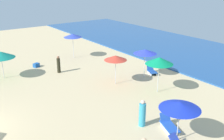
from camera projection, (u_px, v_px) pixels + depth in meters
ocean at (217, 59)px, 27.51m from camera, size 60.00×13.04×0.12m
umbrella_0 at (116, 58)px, 20.49m from camera, size 1.81×1.81×2.41m
umbrella_1 at (1, 55)px, 21.73m from camera, size 2.30×2.30×2.37m
umbrella_2 at (145, 52)px, 21.95m from camera, size 1.99×1.99×2.47m
lounge_chair_2_0 at (152, 71)px, 23.29m from camera, size 1.33×0.99×0.69m
umbrella_3 at (180, 106)px, 13.18m from camera, size 2.15×2.15×2.25m
lounge_chair_3_0 at (169, 125)px, 14.72m from camera, size 1.61×1.14×0.79m
umbrella_4 at (159, 61)px, 18.90m from camera, size 2.06×2.06×2.74m
umbrella_5 at (73, 36)px, 27.28m from camera, size 1.91×1.91×2.63m
beachgoer_1 at (142, 114)px, 14.98m from camera, size 0.44×0.44×1.66m
beachgoer_2 at (59, 65)px, 23.50m from camera, size 0.43×0.43×1.57m
cooler_box_0 at (36, 65)px, 25.12m from camera, size 0.58×0.66×0.38m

